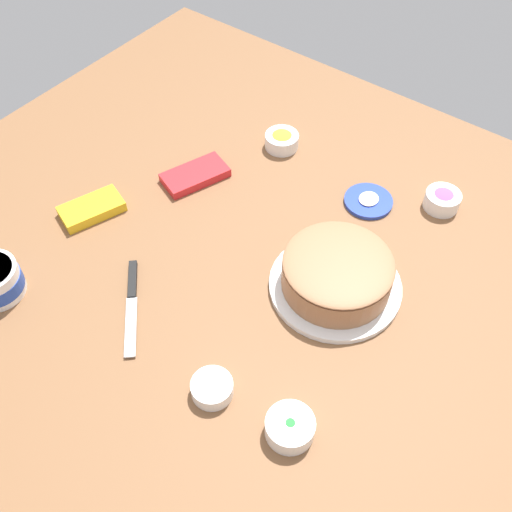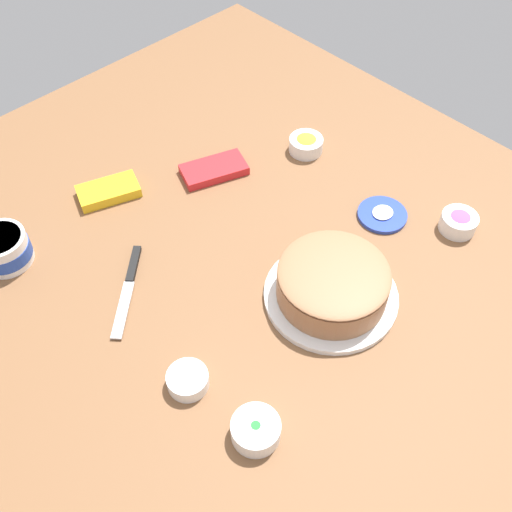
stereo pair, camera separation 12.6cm
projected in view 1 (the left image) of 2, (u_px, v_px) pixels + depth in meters
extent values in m
plane|color=brown|center=(215.00, 255.00, 1.31)|extent=(1.54, 1.54, 0.00)
cylinder|color=white|center=(335.00, 286.00, 1.25)|extent=(0.28, 0.28, 0.01)
cylinder|color=pink|center=(337.00, 276.00, 1.23)|extent=(0.21, 0.21, 0.05)
cylinder|color=#9E6B47|center=(337.00, 274.00, 1.22)|extent=(0.23, 0.23, 0.06)
ellipsoid|color=#9E6B47|center=(339.00, 263.00, 1.19)|extent=(0.23, 0.23, 0.02)
cylinder|color=#233DAD|center=(368.00, 201.00, 1.41)|extent=(0.12, 0.12, 0.01)
ellipsoid|color=white|center=(369.00, 199.00, 1.41)|extent=(0.05, 0.05, 0.01)
cube|color=silver|center=(131.00, 327.00, 1.19)|extent=(0.12, 0.11, 0.00)
cube|color=black|center=(133.00, 280.00, 1.26)|extent=(0.08, 0.08, 0.01)
cylinder|color=white|center=(290.00, 427.00, 1.04)|extent=(0.09, 0.09, 0.04)
cylinder|color=green|center=(290.00, 426.00, 1.04)|extent=(0.07, 0.07, 0.01)
ellipsoid|color=green|center=(290.00, 425.00, 1.03)|extent=(0.06, 0.06, 0.02)
cylinder|color=white|center=(282.00, 141.00, 1.53)|extent=(0.09, 0.09, 0.04)
cylinder|color=yellow|center=(282.00, 139.00, 1.52)|extent=(0.07, 0.07, 0.01)
ellipsoid|color=yellow|center=(282.00, 137.00, 1.52)|extent=(0.06, 0.06, 0.02)
cylinder|color=white|center=(212.00, 388.00, 1.09)|extent=(0.08, 0.08, 0.03)
cylinder|color=blue|center=(212.00, 389.00, 1.09)|extent=(0.07, 0.07, 0.01)
ellipsoid|color=blue|center=(212.00, 387.00, 1.09)|extent=(0.06, 0.06, 0.02)
cylinder|color=white|center=(442.00, 200.00, 1.39)|extent=(0.08, 0.08, 0.04)
cylinder|color=#B251C6|center=(443.00, 198.00, 1.39)|extent=(0.07, 0.07, 0.01)
ellipsoid|color=#B251C6|center=(444.00, 196.00, 1.38)|extent=(0.06, 0.06, 0.02)
cube|color=red|center=(195.00, 175.00, 1.46)|extent=(0.18, 0.13, 0.02)
cube|color=yellow|center=(92.00, 209.00, 1.39)|extent=(0.16, 0.12, 0.03)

